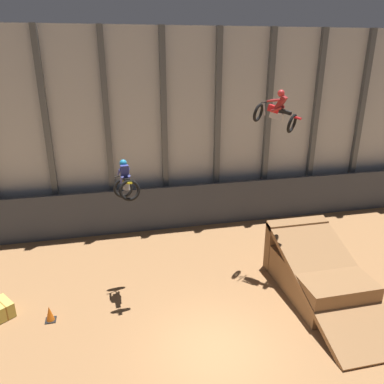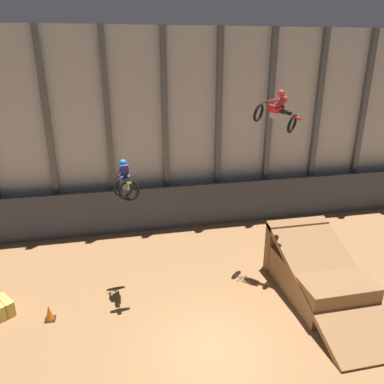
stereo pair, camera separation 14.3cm
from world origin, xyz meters
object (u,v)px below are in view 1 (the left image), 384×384
Objects in this scene: traffic_cone_near_ramp at (50,314)px; hay_bale_trackside at (1,309)px; dirt_ramp at (315,271)px; rider_bike_left_air at (126,183)px; rider_bike_right_air at (277,112)px.

traffic_cone_near_ramp is 1.84m from hay_bale_trackside.
dirt_ramp is at bearing -1.56° from traffic_cone_near_ramp.
traffic_cone_near_ramp is at bearing -163.17° from rider_bike_left_air.
dirt_ramp is at bearing -20.18° from rider_bike_left_air.
traffic_cone_near_ramp is 0.54× the size of hay_bale_trackside.
rider_bike_right_air is 2.90× the size of traffic_cone_near_ramp.
rider_bike_right_air is (5.78, 0.36, 2.25)m from rider_bike_left_air.
traffic_cone_near_ramp is at bearing 147.22° from rider_bike_right_air.
rider_bike_left_air reaches higher than dirt_ramp.
rider_bike_right_air is at bearing 10.91° from traffic_cone_near_ramp.
rider_bike_right_air is 12.27m from hay_bale_trackside.
rider_bike_right_air is 1.56× the size of hay_bale_trackside.
rider_bike_left_air is at bearing 24.23° from traffic_cone_near_ramp.
traffic_cone_near_ramp is (-2.93, -1.32, -4.14)m from rider_bike_left_air.
rider_bike_left_air is 5.24m from traffic_cone_near_ramp.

